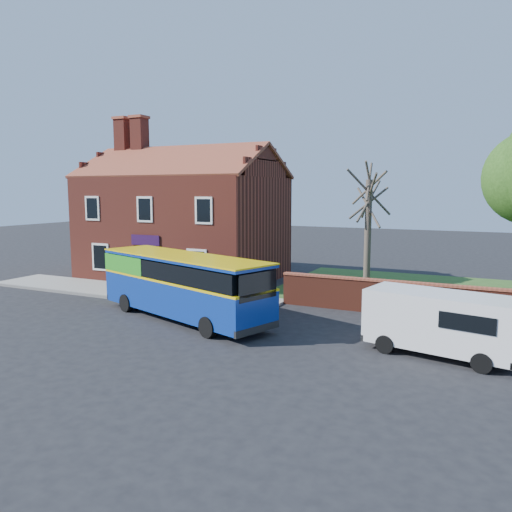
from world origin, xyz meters
The scene contains 7 objects.
ground centered at (0.00, 0.00, 0.00)m, with size 120.00×120.00×0.00m, color black.
pavement centered at (-7.00, 5.75, 0.06)m, with size 18.00×3.50×0.12m, color gray.
kerb centered at (-7.00, 4.00, 0.07)m, with size 18.00×0.15×0.14m, color slate.
shop_building centered at (-7.02, 11.50, 3.41)m, with size 12.30×8.13×10.50m.
bus centered at (-1.18, 2.31, 1.63)m, with size 9.65×5.34×2.87m.
van_near centered at (9.93, 1.85, 1.23)m, with size 5.29×2.96×2.19m.
bare_tree centered at (5.31, 10.61, 3.51)m, with size 2.56×3.05×6.84m.
Camera 1 is at (11.36, -15.99, 5.67)m, focal length 35.00 mm.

